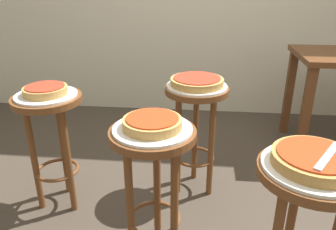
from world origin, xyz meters
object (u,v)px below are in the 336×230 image
Objects in this scene: pizza_foreground at (315,159)px; stool_foreground at (304,212)px; serving_plate_foreground at (314,166)px; serving_plate_rear at (197,86)px; pizza_server_knife at (328,156)px; pizza_rear at (197,81)px; stool_middle at (153,168)px; serving_plate_middle at (152,129)px; serving_plate_leftside at (46,95)px; stool_rear at (196,116)px; stool_leftside at (51,127)px; pizza_leftside at (45,90)px; pizza_middle at (152,123)px.

stool_foreground is at bearing 0.00° from pizza_foreground.
serving_plate_rear is (-0.41, 0.83, 0.00)m from serving_plate_foreground.
pizza_rear is at bearing 61.28° from pizza_server_knife.
pizza_server_knife reaches higher than stool_foreground.
stool_middle is 2.05× the size of serving_plate_middle.
pizza_rear reaches higher than serving_plate_leftside.
pizza_foreground reaches higher than serving_plate_middle.
pizza_server_knife is at bearing -62.62° from stool_rear.
stool_rear is (-0.41, 0.83, -0.19)m from serving_plate_foreground.
serving_plate_foreground is at bearing -63.70° from pizza_rear.
stool_leftside is 1.40m from pizza_server_knife.
pizza_foreground is at bearing -26.14° from pizza_leftside.
pizza_leftside is 0.66× the size of serving_plate_rear.
pizza_middle is (-0.58, 0.24, 0.03)m from serving_plate_foreground.
serving_plate_leftside is 0.03m from pizza_leftside.
serving_plate_middle is 1.35× the size of pizza_middle.
stool_foreground is 1.00× the size of stool_middle.
pizza_rear reaches higher than stool_foreground.
stool_rear is (0.80, 0.24, 0.00)m from stool_leftside.
pizza_rear reaches higher than serving_plate_foreground.
stool_leftside is (-1.21, 0.59, -0.22)m from pizza_foreground.
pizza_middle is 0.36× the size of stool_rear.
serving_plate_rear is at bearing 73.73° from pizza_middle.
pizza_leftside is (-1.21, 0.59, 0.22)m from stool_foreground.
serving_plate_middle is 1.53× the size of pizza_server_knife.
pizza_leftside is (0.00, -0.00, 0.03)m from serving_plate_leftside.
serving_plate_leftside and serving_plate_rear have the same top height.
pizza_server_knife is at bearing -22.65° from serving_plate_middle.
pizza_foreground is 0.04m from pizza_server_knife.
pizza_leftside is 0.86m from stool_rear.
pizza_rear is 1.39× the size of pizza_server_knife.
stool_rear is at bearing 61.28° from pizza_server_knife.
pizza_leftside is (-0.63, 0.36, -0.00)m from pizza_middle.
pizza_leftside is (-1.21, 0.59, 0.00)m from pizza_foreground.
stool_leftside is 1.00× the size of stool_rear.
serving_plate_rear reaches higher than stool_rear.
serving_plate_rear is 1.60× the size of pizza_server_knife.
serving_plate_leftside is 0.47× the size of stool_rear.
pizza_middle is at bearing -106.27° from pizza_rear.
stool_foreground and stool_leftside have the same top height.
pizza_server_knife is at bearing -62.62° from pizza_rear.
serving_plate_leftside is at bearing 97.56° from pizza_server_knife.
pizza_leftside reaches higher than serving_plate_leftside.
pizza_server_knife is at bearing -26.34° from pizza_leftside.
pizza_rear is at bearing 73.73° from pizza_middle.
serving_plate_middle is 0.62m from pizza_rear.
serving_plate_leftside reaches higher than stool_rear.
stool_rear is at bearing 16.41° from pizza_leftside.
pizza_middle is 0.76× the size of serving_plate_leftside.
pizza_middle is (-0.58, 0.24, 0.00)m from pizza_foreground.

